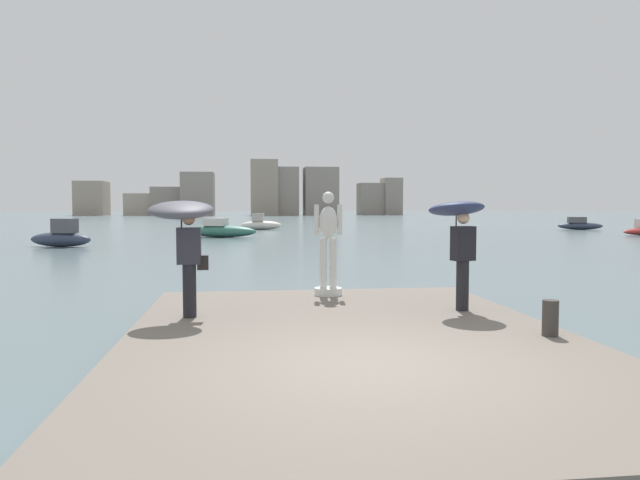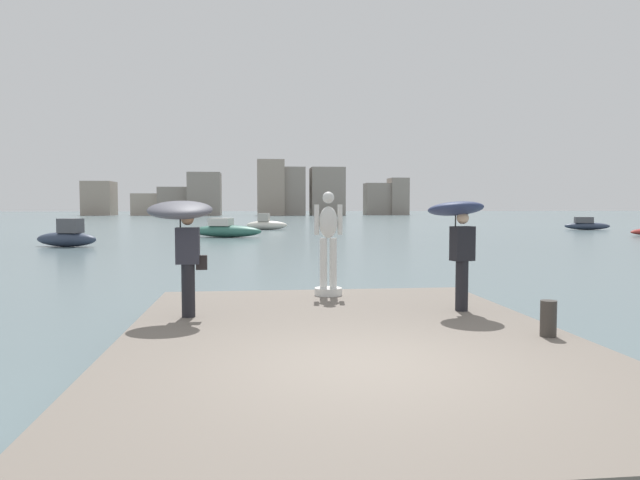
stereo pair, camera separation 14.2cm
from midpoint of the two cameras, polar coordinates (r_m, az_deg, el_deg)
ground_plane at (r=46.70m, az=-5.47°, el=0.57°), size 400.00×400.00×0.00m
pier at (r=8.56m, az=2.53°, el=-10.45°), size 6.42×9.13×0.40m
statue_white_figure at (r=12.06m, az=0.46°, el=-0.86°), size 0.58×0.57×2.12m
onlooker_left at (r=9.93m, az=-13.45°, el=1.48°), size 1.06×1.09×1.98m
onlooker_right at (r=10.53m, az=12.88°, el=1.34°), size 1.16×1.18×1.96m
mooring_bollard at (r=8.97m, az=20.95°, el=-7.06°), size 0.23×0.23×0.51m
boat_near at (r=42.36m, az=-9.71°, el=0.95°), size 5.44×3.24×1.37m
boat_far at (r=35.04m, az=-23.83°, el=0.29°), size 3.71×2.08×1.54m
boat_leftward at (r=55.24m, az=-5.82°, el=1.54°), size 4.03×1.98×1.54m
boat_rightward at (r=60.30m, az=23.73°, el=1.35°), size 4.14×2.20×1.19m
distant_skyline at (r=140.16m, az=-6.73°, el=4.33°), size 76.62×13.11×12.80m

